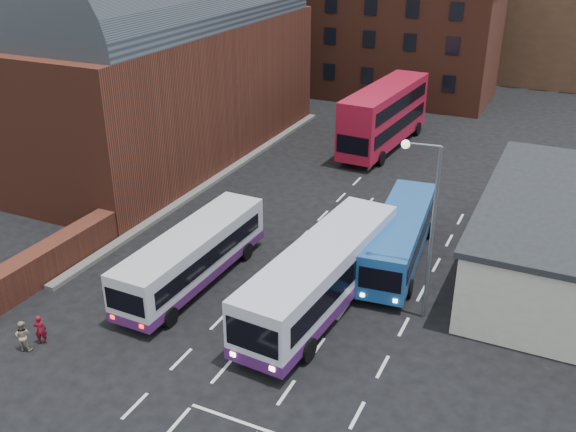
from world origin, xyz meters
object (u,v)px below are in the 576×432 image
at_px(bus_white_inbound, 321,273).
at_px(pedestrian_red, 40,329).
at_px(bus_white_outbound, 193,253).
at_px(pedestrian_beige, 23,336).
at_px(bus_blue, 400,235).
at_px(bus_red_double, 384,116).
at_px(street_lamp, 427,217).

height_order(bus_white_inbound, pedestrian_red, bus_white_inbound).
distance_m(bus_white_outbound, pedestrian_red, 8.08).
height_order(bus_white_inbound, pedestrian_beige, bus_white_inbound).
bearing_deg(bus_white_outbound, pedestrian_red, -113.07).
bearing_deg(pedestrian_beige, bus_blue, -148.06).
xyz_separation_m(bus_white_outbound, bus_red_double, (2.34, 24.63, 0.97)).
distance_m(bus_white_outbound, pedestrian_beige, 8.82).
relative_size(bus_red_double, pedestrian_beige, 8.77).
bearing_deg(street_lamp, bus_white_outbound, -170.38).
bearing_deg(bus_white_outbound, bus_blue, 37.42).
distance_m(bus_red_double, pedestrian_red, 32.49).
distance_m(bus_white_outbound, bus_red_double, 24.76).
relative_size(bus_blue, pedestrian_beige, 7.21).
bearing_deg(pedestrian_red, street_lamp, 177.99).
bearing_deg(pedestrian_beige, street_lamp, -163.57).
xyz_separation_m(bus_white_inbound, street_lamp, (4.42, 1.35, 3.26)).
height_order(bus_red_double, pedestrian_beige, bus_red_double).
height_order(street_lamp, pedestrian_red, street_lamp).
xyz_separation_m(street_lamp, pedestrian_red, (-14.54, -9.21, -4.49)).
xyz_separation_m(bus_white_outbound, street_lamp, (11.24, 1.91, 3.51)).
xyz_separation_m(street_lamp, pedestrian_beige, (-14.87, -9.89, -4.49)).
height_order(bus_red_double, street_lamp, street_lamp).
distance_m(bus_blue, bus_red_double, 19.28).
xyz_separation_m(bus_blue, pedestrian_beige, (-12.57, -14.53, -0.93)).
bearing_deg(bus_white_outbound, bus_white_inbound, 5.86).
xyz_separation_m(bus_red_double, pedestrian_red, (-5.64, -31.93, -1.95)).
height_order(bus_blue, pedestrian_red, bus_blue).
height_order(street_lamp, pedestrian_beige, street_lamp).
relative_size(bus_white_inbound, street_lamp, 1.43).
height_order(bus_white_inbound, bus_blue, bus_white_inbound).
relative_size(bus_white_outbound, bus_blue, 1.01).
bearing_deg(bus_white_inbound, pedestrian_beige, 43.56).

